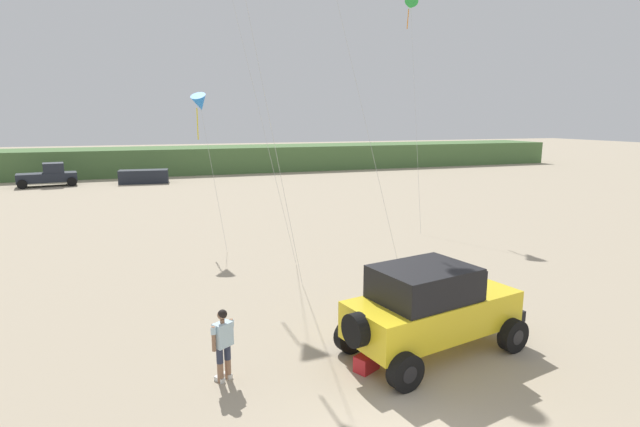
{
  "coord_description": "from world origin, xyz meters",
  "views": [
    {
      "loc": [
        -3.96,
        -6.18,
        5.75
      ],
      "look_at": [
        -0.09,
        4.88,
        3.48
      ],
      "focal_mm": 27.62,
      "sensor_mm": 36.0,
      "label": 1
    }
  ],
  "objects_px": {
    "cooler_box": "(367,363)",
    "distant_pickup": "(49,175)",
    "kite_purple_stunt": "(200,103)",
    "distant_sedan": "(144,176)",
    "jeep": "(431,307)",
    "kite_pink_ribbon": "(411,5)",
    "person_watching": "(223,341)"
  },
  "relations": [
    {
      "from": "jeep",
      "to": "kite_pink_ribbon",
      "type": "xyz_separation_m",
      "value": [
        8.45,
        16.66,
        10.93
      ]
    },
    {
      "from": "cooler_box",
      "to": "kite_purple_stunt",
      "type": "distance_m",
      "value": 15.61
    },
    {
      "from": "distant_pickup",
      "to": "cooler_box",
      "type": "bearing_deg",
      "value": -71.6
    },
    {
      "from": "cooler_box",
      "to": "distant_sedan",
      "type": "bearing_deg",
      "value": 70.29
    },
    {
      "from": "person_watching",
      "to": "kite_pink_ribbon",
      "type": "distance_m",
      "value": 23.94
    },
    {
      "from": "jeep",
      "to": "distant_sedan",
      "type": "xyz_separation_m",
      "value": [
        -6.77,
        37.02,
        -0.6
      ]
    },
    {
      "from": "cooler_box",
      "to": "distant_sedan",
      "type": "xyz_separation_m",
      "value": [
        -4.9,
        37.33,
        0.41
      ]
    },
    {
      "from": "kite_pink_ribbon",
      "to": "kite_purple_stunt",
      "type": "distance_m",
      "value": 13.9
    },
    {
      "from": "jeep",
      "to": "distant_pickup",
      "type": "relative_size",
      "value": 1.03
    },
    {
      "from": "jeep",
      "to": "cooler_box",
      "type": "relative_size",
      "value": 8.95
    },
    {
      "from": "kite_purple_stunt",
      "to": "distant_pickup",
      "type": "bearing_deg",
      "value": 113.95
    },
    {
      "from": "kite_pink_ribbon",
      "to": "jeep",
      "type": "bearing_deg",
      "value": -116.89
    },
    {
      "from": "kite_purple_stunt",
      "to": "person_watching",
      "type": "bearing_deg",
      "value": -94.76
    },
    {
      "from": "distant_sedan",
      "to": "kite_pink_ribbon",
      "type": "xyz_separation_m",
      "value": [
        15.21,
        -20.37,
        11.53
      ]
    },
    {
      "from": "jeep",
      "to": "kite_pink_ribbon",
      "type": "relative_size",
      "value": 0.4
    },
    {
      "from": "kite_pink_ribbon",
      "to": "distant_sedan",
      "type": "bearing_deg",
      "value": 126.76
    },
    {
      "from": "person_watching",
      "to": "kite_pink_ribbon",
      "type": "relative_size",
      "value": 0.13
    },
    {
      "from": "person_watching",
      "to": "distant_pickup",
      "type": "relative_size",
      "value": 0.34
    },
    {
      "from": "distant_pickup",
      "to": "jeep",
      "type": "bearing_deg",
      "value": -68.95
    },
    {
      "from": "cooler_box",
      "to": "distant_sedan",
      "type": "relative_size",
      "value": 0.13
    },
    {
      "from": "jeep",
      "to": "distant_pickup",
      "type": "bearing_deg",
      "value": 111.05
    },
    {
      "from": "cooler_box",
      "to": "distant_pickup",
      "type": "xyz_separation_m",
      "value": [
        -12.63,
        37.97,
        0.75
      ]
    },
    {
      "from": "distant_sedan",
      "to": "kite_purple_stunt",
      "type": "relative_size",
      "value": 0.6
    },
    {
      "from": "person_watching",
      "to": "kite_pink_ribbon",
      "type": "bearing_deg",
      "value": 50.41
    },
    {
      "from": "cooler_box",
      "to": "person_watching",
      "type": "bearing_deg",
      "value": 141.17
    },
    {
      "from": "jeep",
      "to": "distant_pickup",
      "type": "distance_m",
      "value": 40.36
    },
    {
      "from": "person_watching",
      "to": "distant_sedan",
      "type": "height_order",
      "value": "person_watching"
    },
    {
      "from": "person_watching",
      "to": "kite_purple_stunt",
      "type": "bearing_deg",
      "value": 85.24
    },
    {
      "from": "jeep",
      "to": "kite_purple_stunt",
      "type": "xyz_separation_m",
      "value": [
        -3.92,
        13.85,
        5.23
      ]
    },
    {
      "from": "distant_pickup",
      "to": "kite_pink_ribbon",
      "type": "height_order",
      "value": "kite_pink_ribbon"
    },
    {
      "from": "cooler_box",
      "to": "distant_pickup",
      "type": "relative_size",
      "value": 0.12
    },
    {
      "from": "person_watching",
      "to": "cooler_box",
      "type": "xyz_separation_m",
      "value": [
        3.18,
        -0.65,
        -0.75
      ]
    }
  ]
}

